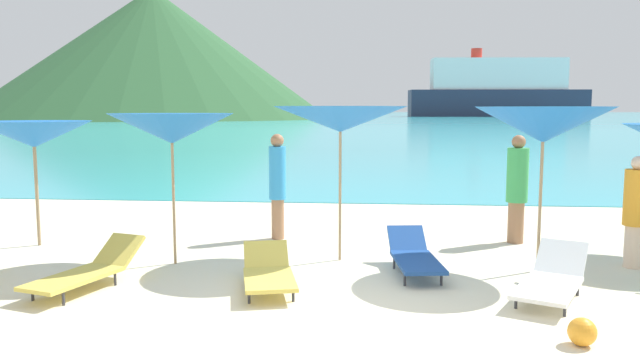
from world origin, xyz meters
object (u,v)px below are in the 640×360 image
Objects in this scene: lounge_chair_0 at (414,255)px; beach_ball at (582,332)px; beachgoer_0 at (278,182)px; umbrella_2 at (340,119)px; beachgoer_2 at (517,186)px; umbrella_1 at (172,129)px; lounge_chair_5 at (268,272)px; umbrella_0 at (34,134)px; lounge_chair_1 at (552,279)px; beachgoer_3 at (636,210)px; umbrella_3 at (543,125)px; lounge_chair_6 at (87,270)px; cruise_ship at (497,91)px.

lounge_chair_0 is 2.95m from beach_ball.
umbrella_2 is at bearing -78.13° from beachgoer_0.
umbrella_2 is 3.53m from beachgoer_2.
umbrella_1 is 1.47× the size of lounge_chair_5.
lounge_chair_5 is 5.46× the size of beach_ball.
beach_ball is at bearing -28.73° from umbrella_1.
lounge_chair_1 is (7.90, -2.19, -1.66)m from umbrella_0.
beachgoer_3 is at bearing -42.95° from beachgoer_0.
lounge_chair_6 is (-6.05, -1.40, -1.85)m from umbrella_3.
cruise_ship reaches higher than lounge_chair_6.
beachgoer_3 is (5.14, 1.60, 0.63)m from lounge_chair_5.
lounge_chair_5 is at bearing -153.82° from lounge_chair_1.
cruise_ship is (38.05, 184.87, 7.55)m from lounge_chair_5.
umbrella_0 is 1.13× the size of beachgoer_0.
umbrella_0 is at bearing 154.14° from beach_ball.
beachgoer_0 is 1.00× the size of beachgoer_2.
lounge_chair_5 is at bearing -161.12° from umbrella_3.
lounge_chair_1 reaches higher than lounge_chair_0.
beachgoer_3 is at bearing 70.85° from lounge_chair_1.
umbrella_3 is 1.37× the size of lounge_chair_0.
beach_ball is at bearing 3.06° from lounge_chair_6.
lounge_chair_0 is at bearing 120.24° from beach_ball.
beachgoer_0 is at bearing 155.71° from umbrella_3.
umbrella_2 is 187.05m from cruise_ship.
umbrella_2 reaches higher than lounge_chair_5.
beachgoer_0 is (1.98, 3.24, 0.77)m from lounge_chair_6.
cruise_ship reaches higher than beachgoer_2.
cruise_ship reaches higher than umbrella_1.
umbrella_2 is at bearing 49.85° from lounge_chair_5.
umbrella_3 is 1.93m from beachgoer_3.
umbrella_3 is 0.04× the size of cruise_ship.
beachgoer_2 reaches higher than beachgoer_3.
lounge_chair_6 is at bearing -49.41° from umbrella_0.
cruise_ship is at bearing 78.51° from umbrella_2.
beachgoer_3 is 186.33m from cruise_ship.
umbrella_0 reaches higher than beachgoer_2.
umbrella_0 is 8.26m from beachgoer_2.
lounge_chair_0 is 0.91× the size of beachgoer_2.
lounge_chair_0 is (1.10, -0.66, -1.91)m from umbrella_2.
beachgoer_3 is at bearing 13.08° from umbrella_3.
lounge_chair_0 is at bearing -3.43° from umbrella_1.
umbrella_2 reaches higher than beachgoer_3.
umbrella_2 is 1.26× the size of beachgoer_2.
umbrella_3 is at bearing 84.11° from beach_ball.
beachgoer_3 is (9.50, -0.60, -1.03)m from umbrella_0.
lounge_chair_1 is at bearing 84.94° from beach_ball.
umbrella_3 is at bearing -7.67° from umbrella_2.
cruise_ship is (36.14, 183.88, 7.53)m from lounge_chair_0.
beachgoer_3 is (7.50, 1.74, 0.62)m from lounge_chair_6.
umbrella_0 reaches higher than beachgoer_0.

